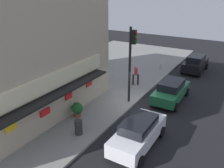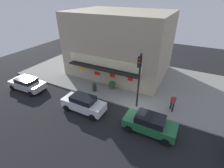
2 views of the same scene
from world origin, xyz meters
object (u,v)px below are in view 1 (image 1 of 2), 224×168
object	(u,v)px
potted_plant_by_doorway	(77,109)
parked_car_black	(195,63)
parked_car_white	(138,133)
parked_car_green	(171,91)
pedestrian	(136,74)
trash_can	(79,127)
fire_hydrant	(160,66)
traffic_light	(131,56)

from	to	relation	value
potted_plant_by_doorway	parked_car_black	bearing A→B (deg)	-17.99
parked_car_white	parked_car_green	bearing A→B (deg)	2.39
parked_car_green	pedestrian	bearing A→B (deg)	71.40
trash_can	potted_plant_by_doorway	world-z (taller)	potted_plant_by_doorway
fire_hydrant	potted_plant_by_doorway	size ratio (longest dim) A/B	0.75
parked_car_black	parked_car_green	size ratio (longest dim) A/B	0.96
parked_car_white	parked_car_black	world-z (taller)	parked_car_black
fire_hydrant	parked_car_white	distance (m)	13.03
pedestrian	parked_car_white	world-z (taller)	pedestrian
potted_plant_by_doorway	parked_car_green	bearing A→B (deg)	-37.31
potted_plant_by_doorway	traffic_light	bearing A→B (deg)	-27.56
traffic_light	trash_can	distance (m)	6.23
trash_can	pedestrian	world-z (taller)	pedestrian
pedestrian	parked_car_black	xyz separation A→B (m)	(6.69, -3.56, -0.26)
fire_hydrant	parked_car_green	bearing A→B (deg)	-153.20
potted_plant_by_doorway	parked_car_black	xyz separation A→B (m)	(13.71, -4.45, 0.15)
potted_plant_by_doorway	fire_hydrant	bearing A→B (deg)	-6.43
trash_can	parked_car_green	xyz separation A→B (m)	(7.40, -3.11, 0.22)
traffic_light	parked_car_green	distance (m)	4.29
fire_hydrant	potted_plant_by_doorway	bearing A→B (deg)	173.57
fire_hydrant	pedestrian	size ratio (longest dim) A/B	0.43
fire_hydrant	parked_car_green	distance (m)	6.87
parked_car_white	parked_car_green	size ratio (longest dim) A/B	1.00
trash_can	parked_car_green	distance (m)	8.03
traffic_light	fire_hydrant	bearing A→B (deg)	4.46
fire_hydrant	parked_car_black	distance (m)	3.58
pedestrian	potted_plant_by_doorway	bearing A→B (deg)	172.73
potted_plant_by_doorway	parked_car_black	distance (m)	14.42
traffic_light	trash_can	world-z (taller)	traffic_light
fire_hydrant	pedestrian	world-z (taller)	pedestrian
trash_can	potted_plant_by_doorway	size ratio (longest dim) A/B	0.89
parked_car_white	parked_car_green	world-z (taller)	parked_car_white
fire_hydrant	trash_can	distance (m)	13.53
traffic_light	potted_plant_by_doorway	world-z (taller)	traffic_light
pedestrian	parked_car_green	size ratio (longest dim) A/B	0.41
trash_can	parked_car_black	size ratio (longest dim) A/B	0.22
traffic_light	potted_plant_by_doorway	distance (m)	5.22
trash_can	potted_plant_by_doorway	bearing A→B (deg)	40.37
fire_hydrant	trash_can	xyz separation A→B (m)	(-13.53, 0.01, 0.08)
traffic_light	parked_car_white	xyz separation A→B (m)	(-4.43, -2.73, -2.84)
fire_hydrant	parked_car_green	size ratio (longest dim) A/B	0.18
fire_hydrant	parked_car_white	size ratio (longest dim) A/B	0.18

